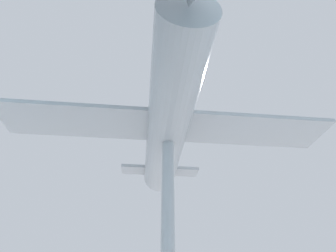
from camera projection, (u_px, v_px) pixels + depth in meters
support_pylon_central at (168, 230)px, 8.99m from camera, size 0.49×0.49×6.92m
suspended_airplane at (169, 121)px, 11.20m from camera, size 14.15×12.90×2.98m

